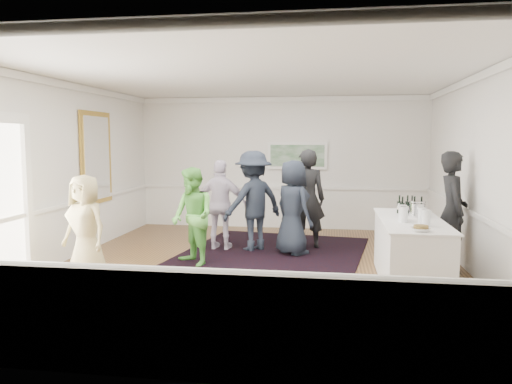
# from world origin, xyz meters

# --- Properties ---
(floor) EXTENTS (8.00, 8.00, 0.00)m
(floor) POSITION_xyz_m (0.00, 0.00, 0.00)
(floor) COLOR brown
(floor) RESTS_ON ground
(ceiling) EXTENTS (7.00, 8.00, 0.02)m
(ceiling) POSITION_xyz_m (0.00, 0.00, 3.20)
(ceiling) COLOR white
(ceiling) RESTS_ON wall_back
(wall_left) EXTENTS (0.02, 8.00, 3.20)m
(wall_left) POSITION_xyz_m (-3.50, 0.00, 1.60)
(wall_left) COLOR white
(wall_left) RESTS_ON floor
(wall_right) EXTENTS (0.02, 8.00, 3.20)m
(wall_right) POSITION_xyz_m (3.50, 0.00, 1.60)
(wall_right) COLOR white
(wall_right) RESTS_ON floor
(wall_back) EXTENTS (7.00, 0.02, 3.20)m
(wall_back) POSITION_xyz_m (0.00, 4.00, 1.60)
(wall_back) COLOR white
(wall_back) RESTS_ON floor
(wall_front) EXTENTS (7.00, 0.02, 3.20)m
(wall_front) POSITION_xyz_m (0.00, -4.00, 1.60)
(wall_front) COLOR white
(wall_front) RESTS_ON floor
(wainscoting) EXTENTS (7.00, 8.00, 1.00)m
(wainscoting) POSITION_xyz_m (0.00, 0.00, 0.50)
(wainscoting) COLOR white
(wainscoting) RESTS_ON floor
(mirror) EXTENTS (0.05, 1.25, 1.85)m
(mirror) POSITION_xyz_m (-3.45, 1.30, 1.80)
(mirror) COLOR gold
(mirror) RESTS_ON wall_left
(landscape_painting) EXTENTS (1.44, 0.06, 0.66)m
(landscape_painting) POSITION_xyz_m (0.40, 3.95, 1.78)
(landscape_painting) COLOR white
(landscape_painting) RESTS_ON wall_back
(area_rug) EXTENTS (3.88, 4.76, 0.02)m
(area_rug) POSITION_xyz_m (0.11, 0.91, 0.01)
(area_rug) COLOR black
(area_rug) RESTS_ON floor
(serving_table) EXTENTS (0.92, 2.41, 0.98)m
(serving_table) POSITION_xyz_m (2.42, -0.50, 0.49)
(serving_table) COLOR white
(serving_table) RESTS_ON floor
(bartender) EXTENTS (0.49, 0.73, 1.98)m
(bartender) POSITION_xyz_m (3.20, 0.36, 0.99)
(bartender) COLOR black
(bartender) RESTS_ON floor
(guest_tan) EXTENTS (0.93, 0.76, 1.63)m
(guest_tan) POSITION_xyz_m (-2.50, -1.06, 0.82)
(guest_tan) COLOR tan
(guest_tan) RESTS_ON floor
(guest_green) EXTENTS (1.04, 1.04, 1.70)m
(guest_green) POSITION_xyz_m (-1.12, 0.07, 0.85)
(guest_green) COLOR #61BE4C
(guest_green) RESTS_ON floor
(guest_lilac) EXTENTS (1.07, 0.51, 1.78)m
(guest_lilac) POSITION_xyz_m (-0.90, 1.35, 0.89)
(guest_lilac) COLOR silver
(guest_lilac) RESTS_ON floor
(guest_dark_a) EXTENTS (1.43, 1.38, 1.95)m
(guest_dark_a) POSITION_xyz_m (-0.27, 1.39, 0.98)
(guest_dark_a) COLOR #1B212D
(guest_dark_a) RESTS_ON floor
(guest_dark_b) EXTENTS (0.76, 0.54, 1.98)m
(guest_dark_b) POSITION_xyz_m (0.75, 1.75, 0.99)
(guest_dark_b) COLOR black
(guest_dark_b) RESTS_ON floor
(guest_navy) EXTENTS (1.01, 1.02, 1.79)m
(guest_navy) POSITION_xyz_m (0.52, 1.14, 0.89)
(guest_navy) COLOR #1B212D
(guest_navy) RESTS_ON floor
(wine_bottles) EXTENTS (0.39, 0.28, 0.31)m
(wine_bottles) POSITION_xyz_m (2.47, 0.04, 1.13)
(wine_bottles) COLOR black
(wine_bottles) RESTS_ON serving_table
(juice_pitchers) EXTENTS (0.38, 0.61, 0.24)m
(juice_pitchers) POSITION_xyz_m (2.37, -0.80, 1.10)
(juice_pitchers) COLOR #6FA53B
(juice_pitchers) RESTS_ON serving_table
(ice_bucket) EXTENTS (0.26, 0.26, 0.25)m
(ice_bucket) POSITION_xyz_m (2.54, -0.25, 1.09)
(ice_bucket) COLOR silver
(ice_bucket) RESTS_ON serving_table
(nut_bowl) EXTENTS (0.25, 0.25, 0.08)m
(nut_bowl) POSITION_xyz_m (2.40, -1.49, 1.01)
(nut_bowl) COLOR white
(nut_bowl) RESTS_ON serving_table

